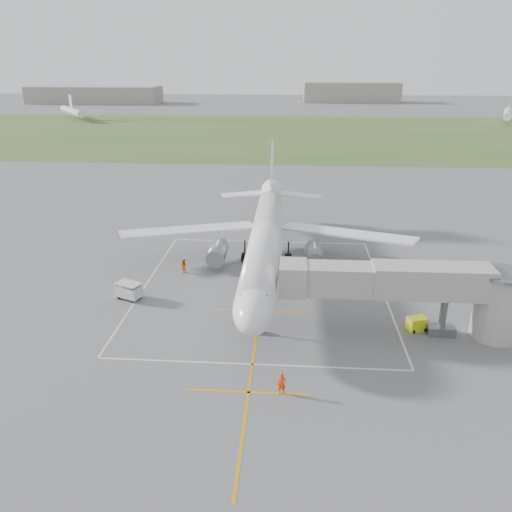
# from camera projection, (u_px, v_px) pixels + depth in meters

# --- Properties ---
(ground) EXTENTS (700.00, 700.00, 0.00)m
(ground) POSITION_uv_depth(u_px,v_px,m) (265.00, 274.00, 62.63)
(ground) COLOR #5D5E60
(ground) RESTS_ON ground
(grass_strip) EXTENTS (700.00, 120.00, 0.02)m
(grass_strip) POSITION_uv_depth(u_px,v_px,m) (284.00, 133.00, 183.30)
(grass_strip) COLOR #375A27
(grass_strip) RESTS_ON ground
(apron_markings) EXTENTS (28.20, 60.00, 0.01)m
(apron_markings) POSITION_uv_depth(u_px,v_px,m) (262.00, 294.00, 57.23)
(apron_markings) COLOR orange
(apron_markings) RESTS_ON ground
(airliner) EXTENTS (38.93, 46.75, 13.52)m
(airliner) POSITION_uv_depth(u_px,v_px,m) (265.00, 239.00, 61.72)
(airliner) COLOR silver
(airliner) RESTS_ON ground
(jet_bridge) EXTENTS (23.40, 5.00, 7.20)m
(jet_bridge) POSITION_uv_depth(u_px,v_px,m) (422.00, 290.00, 47.33)
(jet_bridge) COLOR gray
(jet_bridge) RESTS_ON ground
(gpu_unit) EXTENTS (2.13, 1.80, 1.37)m
(gpu_unit) POSITION_uv_depth(u_px,v_px,m) (417.00, 324.00, 49.44)
(gpu_unit) COLOR #C9CA19
(gpu_unit) RESTS_ON ground
(baggage_cart) EXTENTS (3.20, 2.64, 1.93)m
(baggage_cart) POSITION_uv_depth(u_px,v_px,m) (129.00, 291.00, 55.84)
(baggage_cart) COLOR silver
(baggage_cart) RESTS_ON ground
(ramp_worker_nose) EXTENTS (0.72, 0.49, 1.92)m
(ramp_worker_nose) POSITION_uv_depth(u_px,v_px,m) (282.00, 384.00, 39.85)
(ramp_worker_nose) COLOR #EE3D07
(ramp_worker_nose) RESTS_ON ground
(ramp_worker_wing) EXTENTS (1.09, 0.99, 1.81)m
(ramp_worker_wing) POSITION_uv_depth(u_px,v_px,m) (184.00, 266.00, 62.86)
(ramp_worker_wing) COLOR #FF5A08
(ramp_worker_wing) RESTS_ON ground
(distant_hangars) EXTENTS (345.00, 49.00, 12.00)m
(distant_hangars) POSITION_uv_depth(u_px,v_px,m) (262.00, 95.00, 307.96)
(distant_hangars) COLOR gray
(distant_hangars) RESTS_ON ground
(distant_aircraft) EXTENTS (210.53, 33.68, 8.85)m
(distant_aircraft) POSITION_uv_depth(u_px,v_px,m) (286.00, 112.00, 220.04)
(distant_aircraft) COLOR silver
(distant_aircraft) RESTS_ON ground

